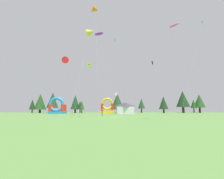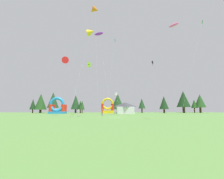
{
  "view_description": "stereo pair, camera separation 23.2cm",
  "coord_description": "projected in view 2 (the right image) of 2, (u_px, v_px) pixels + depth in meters",
  "views": [
    {
      "loc": [
        -2.51,
        -37.5,
        1.75
      ],
      "look_at": [
        0.0,
        9.77,
        7.14
      ],
      "focal_mm": 27.72,
      "sensor_mm": 36.0,
      "label": 1
    },
    {
      "loc": [
        -2.28,
        -37.52,
        1.75
      ],
      "look_at": [
        0.0,
        9.77,
        7.14
      ],
      "focal_mm": 27.72,
      "sensor_mm": 36.0,
      "label": 2
    }
  ],
  "objects": [
    {
      "name": "kite_green_diamond",
      "position": [
        203.0,
        23.0,
        48.06
      ],
      "size": [
        9.77,
        4.75,
        26.46
      ],
      "color": "green",
      "rests_on": "ground_plane"
    },
    {
      "name": "kite_orange_delta",
      "position": [
        95.0,
        10.0,
        36.14
      ],
      "size": [
        1.87,
        4.34,
        23.3
      ],
      "color": "orange",
      "rests_on": "ground_plane"
    },
    {
      "name": "person_midfield",
      "position": [
        79.0,
        112.0,
        46.41
      ],
      "size": [
        0.38,
        0.38,
        1.76
      ],
      "rotation": [
        0.0,
        0.0,
        5.97
      ],
      "color": "silver",
      "rests_on": "ground_plane"
    },
    {
      "name": "tree_row_0",
      "position": [
        33.0,
        104.0,
        79.75
      ],
      "size": [
        2.86,
        2.86,
        6.36
      ],
      "color": "#4C331E",
      "rests_on": "ground_plane"
    },
    {
      "name": "tree_row_10",
      "position": [
        194.0,
        104.0,
        84.46
      ],
      "size": [
        3.01,
        3.01,
        6.4
      ],
      "color": "#4C331E",
      "rests_on": "ground_plane"
    },
    {
      "name": "tree_row_7",
      "position": [
        142.0,
        104.0,
        81.42
      ],
      "size": [
        3.25,
        3.25,
        6.79
      ],
      "color": "#4C331E",
      "rests_on": "ground_plane"
    },
    {
      "name": "tree_row_8",
      "position": [
        164.0,
        103.0,
        79.14
      ],
      "size": [
        4.21,
        4.21,
        7.66
      ],
      "color": "#4C331E",
      "rests_on": "ground_plane"
    },
    {
      "name": "kite_purple_parafoil",
      "position": [
        99.0,
        34.0,
        40.22
      ],
      "size": [
        4.31,
        1.91,
        19.64
      ],
      "color": "purple",
      "rests_on": "ground_plane"
    },
    {
      "name": "inflatable_blue_arch",
      "position": [
        57.0,
        108.0,
        66.74
      ],
      "size": [
        6.05,
        4.92,
        6.41
      ],
      "color": "#268CD8",
      "rests_on": "ground_plane"
    },
    {
      "name": "tree_row_2",
      "position": [
        53.0,
        100.0,
        80.32
      ],
      "size": [
        5.27,
        5.27,
        9.54
      ],
      "color": "#4C331E",
      "rests_on": "ground_plane"
    },
    {
      "name": "tree_row_9",
      "position": [
        183.0,
        99.0,
        83.88
      ],
      "size": [
        6.4,
        6.4,
        10.6
      ],
      "color": "#4C331E",
      "rests_on": "ground_plane"
    },
    {
      "name": "ground_plane",
      "position": [
        114.0,
        117.0,
        37.14
      ],
      "size": [
        120.0,
        120.0,
        0.0
      ],
      "primitive_type": "plane",
      "color": "#5B8C42"
    },
    {
      "name": "festival_tent",
      "position": [
        125.0,
        108.0,
        65.36
      ],
      "size": [
        6.35,
        4.06,
        4.29
      ],
      "color": "silver",
      "rests_on": "ground_plane"
    },
    {
      "name": "kite_lime_box",
      "position": [
        89.0,
        65.0,
        39.71
      ],
      "size": [
        0.73,
        3.9,
        12.42
      ],
      "color": "#8CD826",
      "rests_on": "ground_plane"
    },
    {
      "name": "person_left_edge",
      "position": [
        102.0,
        112.0,
        45.77
      ],
      "size": [
        0.39,
        0.39,
        1.72
      ],
      "rotation": [
        0.0,
        0.0,
        3.58
      ],
      "color": "#724C8C",
      "rests_on": "ground_plane"
    },
    {
      "name": "tree_row_3",
      "position": [
        76.0,
        102.0,
        81.75
      ],
      "size": [
        4.49,
        4.49,
        8.47
      ],
      "color": "#4C331E",
      "rests_on": "ground_plane"
    },
    {
      "name": "inflatable_red_slide",
      "position": [
        107.0,
        108.0,
        72.35
      ],
      "size": [
        5.13,
        3.62,
        6.44
      ],
      "color": "yellow",
      "rests_on": "ground_plane"
    },
    {
      "name": "kite_black_diamond",
      "position": [
        153.0,
        63.0,
        57.94
      ],
      "size": [
        4.34,
        1.02,
        17.88
      ],
      "color": "black",
      "rests_on": "ground_plane"
    },
    {
      "name": "tree_row_5",
      "position": [
        82.0,
        105.0,
        78.25
      ],
      "size": [
        2.33,
        2.33,
        5.59
      ],
      "color": "#4C331E",
      "rests_on": "ground_plane"
    },
    {
      "name": "tree_row_1",
      "position": [
        41.0,
        102.0,
        80.73
      ],
      "size": [
        5.51,
        5.51,
        8.91
      ],
      "color": "#4C331E",
      "rests_on": "ground_plane"
    },
    {
      "name": "tree_row_6",
      "position": [
        118.0,
        101.0,
        83.04
      ],
      "size": [
        6.23,
        6.23,
        9.27
      ],
      "color": "#4C331E",
      "rests_on": "ground_plane"
    },
    {
      "name": "tree_row_4",
      "position": [
        80.0,
        105.0,
        80.04
      ],
      "size": [
        2.93,
        2.93,
        5.57
      ],
      "color": "#4C331E",
      "rests_on": "ground_plane"
    },
    {
      "name": "kite_pink_parafoil",
      "position": [
        174.0,
        25.0,
        28.76
      ],
      "size": [
        3.15,
        6.53,
        16.12
      ],
      "color": "#EA599E",
      "rests_on": "ground_plane"
    },
    {
      "name": "kite_yellow_delta",
      "position": [
        91.0,
        32.0,
        53.95
      ],
      "size": [
        5.75,
        11.18,
        27.01
      ],
      "color": "yellow",
      "rests_on": "ground_plane"
    },
    {
      "name": "kite_cyan_diamond",
      "position": [
        115.0,
        41.0,
        64.48
      ],
      "size": [
        3.96,
        4.72,
        27.78
      ],
      "color": "#19B7CC",
      "rests_on": "ground_plane"
    },
    {
      "name": "kite_white_box",
      "position": [
        116.0,
        94.0,
        57.97
      ],
      "size": [
        1.83,
        0.89,
        7.25
      ],
      "color": "white",
      "rests_on": "ground_plane"
    },
    {
      "name": "tree_row_11",
      "position": [
        200.0,
        101.0,
        84.34
      ],
      "size": [
        5.36,
        5.36,
        9.04
      ],
      "color": "#4C331E",
      "rests_on": "ground_plane"
    },
    {
      "name": "kite_red_delta",
      "position": [
        65.0,
        61.0,
        48.66
      ],
      "size": [
        6.46,
        2.57,
        16.38
      ],
      "color": "red",
      "rests_on": "ground_plane"
    }
  ]
}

